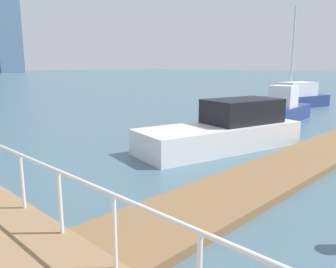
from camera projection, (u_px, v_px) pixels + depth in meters
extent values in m
cube|color=olive|center=(292.00, 165.00, 10.44)|extent=(15.38, 2.00, 0.18)
cylinder|color=white|center=(115.00, 233.00, 4.50)|extent=(0.06, 0.06, 1.05)
cylinder|color=white|center=(60.00, 203.00, 5.48)|extent=(0.06, 0.06, 1.05)
cylinder|color=white|center=(22.00, 182.00, 6.46)|extent=(0.06, 0.06, 1.05)
cylinder|color=white|center=(5.00, 148.00, 6.84)|extent=(0.06, 27.10, 0.06)
cube|color=navy|center=(285.00, 113.00, 19.16)|extent=(4.33, 1.96, 0.80)
cube|color=white|center=(283.00, 96.00, 18.63)|extent=(1.44, 1.35, 1.17)
cube|color=navy|center=(289.00, 102.00, 24.79)|extent=(7.06, 3.50, 0.83)
cube|color=white|center=(297.00, 89.00, 24.99)|extent=(3.17, 2.21, 0.98)
cylinder|color=silver|center=(293.00, 52.00, 24.10)|extent=(0.12, 0.12, 6.14)
cube|color=white|center=(220.00, 137.00, 12.71)|extent=(6.73, 3.57, 0.90)
cube|color=black|center=(242.00, 111.00, 13.10)|extent=(3.17, 2.33, 0.90)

